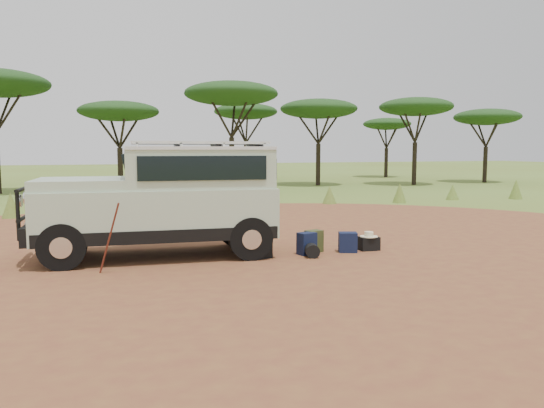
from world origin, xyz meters
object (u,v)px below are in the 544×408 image
object	(u,v)px
safari_vehicle	(166,201)
duffel_navy	(348,242)
walking_staff	(109,239)
backpack_olive	(314,241)
backpack_navy	(307,244)
hard_case	(369,244)
backpack_black	(262,247)

from	to	relation	value
safari_vehicle	duffel_navy	size ratio (longest dim) A/B	11.56
walking_staff	backpack_olive	distance (m)	4.48
safari_vehicle	duffel_navy	xyz separation A→B (m)	(3.89, -0.90, -0.96)
backpack_navy	backpack_olive	bearing A→B (deg)	24.14
walking_staff	backpack_navy	world-z (taller)	walking_staff
backpack_olive	duffel_navy	size ratio (longest dim) A/B	1.10
duffel_navy	backpack_olive	bearing A→B (deg)	-179.02
walking_staff	hard_case	bearing A→B (deg)	-38.98
safari_vehicle	backpack_navy	world-z (taller)	safari_vehicle
backpack_black	hard_case	distance (m)	2.57
safari_vehicle	backpack_olive	distance (m)	3.38
safari_vehicle	backpack_olive	world-z (taller)	safari_vehicle
safari_vehicle	duffel_navy	bearing A→B (deg)	-8.92
safari_vehicle	backpack_navy	size ratio (longest dim) A/B	10.61
walking_staff	backpack_navy	size ratio (longest dim) A/B	2.91
safari_vehicle	hard_case	distance (m)	4.64
backpack_olive	hard_case	xyz separation A→B (m)	(1.27, -0.19, -0.09)
backpack_olive	backpack_navy	bearing A→B (deg)	-158.75
safari_vehicle	backpack_black	bearing A→B (deg)	-21.64
backpack_olive	safari_vehicle	bearing A→B (deg)	150.51
backpack_navy	backpack_olive	distance (m)	0.34
walking_staff	backpack_navy	distance (m)	4.19
backpack_black	backpack_navy	xyz separation A→B (m)	(1.04, 0.04, -0.00)
backpack_black	backpack_navy	bearing A→B (deg)	-14.36
safari_vehicle	hard_case	xyz separation A→B (m)	(4.45, -0.84, -1.03)
safari_vehicle	hard_case	world-z (taller)	safari_vehicle
walking_staff	hard_case	size ratio (longest dim) A/B	3.24
hard_case	walking_staff	bearing A→B (deg)	-171.17
backpack_olive	duffel_navy	distance (m)	0.76
backpack_olive	hard_case	world-z (taller)	backpack_olive
safari_vehicle	walking_staff	bearing A→B (deg)	-126.39
walking_staff	backpack_olive	xyz separation A→B (m)	(4.39, 0.77, -0.42)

